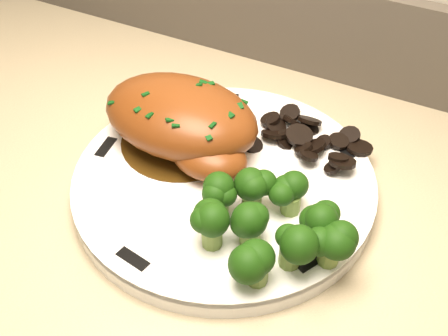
% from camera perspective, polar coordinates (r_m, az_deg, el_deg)
% --- Properties ---
extents(plate, '(0.31, 0.31, 0.02)m').
position_cam_1_polar(plate, '(0.56, -0.00, -1.49)').
color(plate, white).
rests_on(plate, counter).
extents(rim_accent_0, '(0.03, 0.03, 0.00)m').
position_cam_1_polar(rim_accent_0, '(0.59, 12.04, 1.89)').
color(rim_accent_0, black).
rests_on(rim_accent_0, plate).
extents(rim_accent_1, '(0.03, 0.02, 0.00)m').
position_cam_1_polar(rim_accent_1, '(0.65, 0.14, 7.19)').
color(rim_accent_1, black).
rests_on(rim_accent_1, plate).
extents(rim_accent_2, '(0.02, 0.03, 0.00)m').
position_cam_1_polar(rim_accent_2, '(0.60, -11.90, 2.08)').
color(rim_accent_2, black).
rests_on(rim_accent_2, plate).
extents(rim_accent_3, '(0.03, 0.02, 0.00)m').
position_cam_1_polar(rim_accent_3, '(0.49, -9.24, -9.13)').
color(rim_accent_3, black).
rests_on(rim_accent_3, plate).
extents(rim_accent_4, '(0.02, 0.03, 0.00)m').
position_cam_1_polar(rim_accent_4, '(0.49, 8.97, -9.31)').
color(rim_accent_4, black).
rests_on(rim_accent_4, plate).
extents(gravy_pool, '(0.13, 0.13, 0.00)m').
position_cam_1_polar(gravy_pool, '(0.59, -4.28, 2.80)').
color(gravy_pool, '#3F280B').
rests_on(gravy_pool, plate).
extents(chicken_breast, '(0.17, 0.12, 0.07)m').
position_cam_1_polar(chicken_breast, '(0.57, -4.12, 4.82)').
color(chicken_breast, brown).
rests_on(chicken_breast, plate).
extents(mushroom_pile, '(0.11, 0.08, 0.03)m').
position_cam_1_polar(mushroom_pile, '(0.58, 8.56, 2.19)').
color(mushroom_pile, black).
rests_on(mushroom_pile, plate).
extents(broccoli_florets, '(0.13, 0.11, 0.04)m').
position_cam_1_polar(broccoli_florets, '(0.48, 4.60, -5.43)').
color(broccoli_florets, olive).
rests_on(broccoli_florets, plate).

